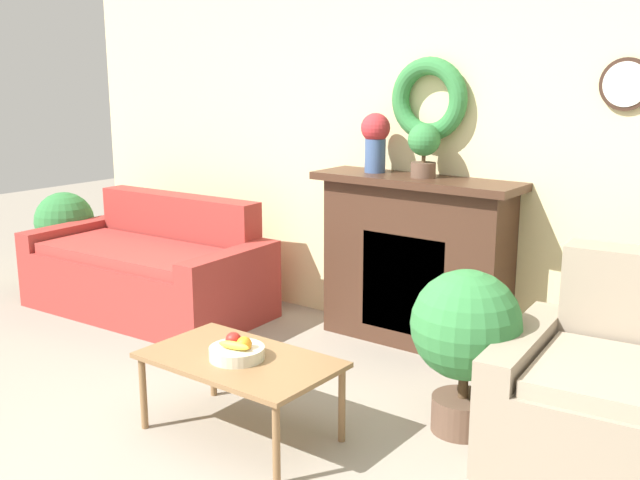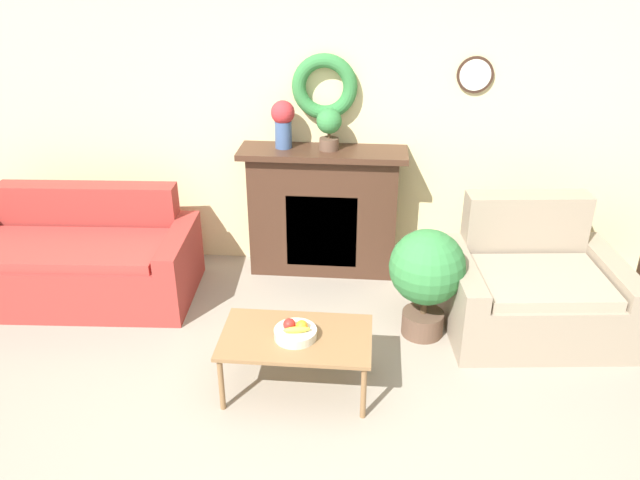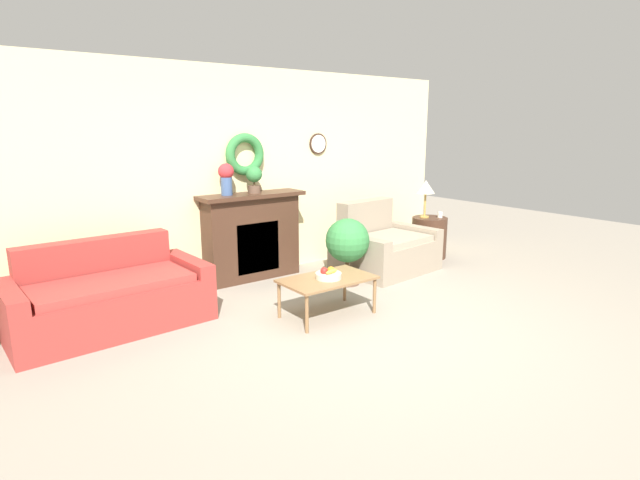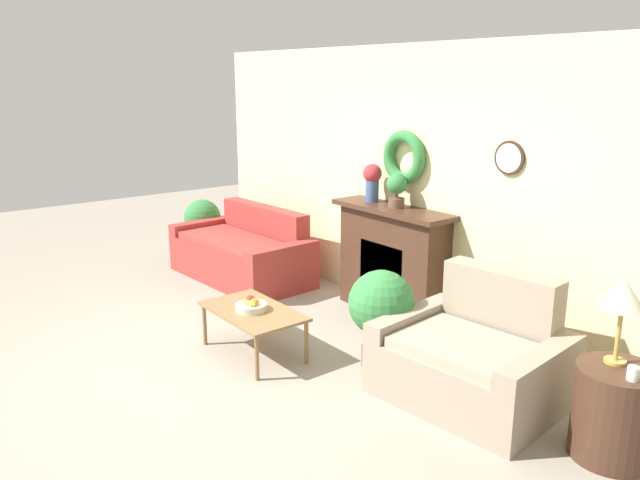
{
  "view_description": "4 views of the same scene",
  "coord_description": "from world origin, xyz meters",
  "views": [
    {
      "loc": [
        2.29,
        -1.83,
        1.81
      ],
      "look_at": [
        -0.08,
        1.3,
        0.9
      ],
      "focal_mm": 42.0,
      "sensor_mm": 36.0,
      "label": 1
    },
    {
      "loc": [
        0.32,
        -2.59,
        2.72
      ],
      "look_at": [
        -0.03,
        1.46,
        0.72
      ],
      "focal_mm": 35.0,
      "sensor_mm": 36.0,
      "label": 2
    },
    {
      "loc": [
        -3.18,
        -3.25,
        1.96
      ],
      "look_at": [
        0.18,
        1.22,
        0.68
      ],
      "focal_mm": 28.0,
      "sensor_mm": 36.0,
      "label": 3
    },
    {
      "loc": [
        4.27,
        -1.99,
        2.38
      ],
      "look_at": [
        -0.12,
        1.44,
        0.92
      ],
      "focal_mm": 35.0,
      "sensor_mm": 36.0,
      "label": 4
    }
  ],
  "objects": [
    {
      "name": "coffee_table",
      "position": [
        -0.12,
        0.69,
        0.37
      ],
      "size": [
        0.97,
        0.58,
        0.41
      ],
      "color": "olive",
      "rests_on": "ground_plane"
    },
    {
      "name": "wall_back",
      "position": [
        -0.0,
        2.55,
        1.36
      ],
      "size": [
        6.8,
        0.18,
        2.7
      ],
      "color": "beige",
      "rests_on": "ground_plane"
    },
    {
      "name": "vase_on_mantel_left",
      "position": [
        -0.41,
        2.35,
        1.36
      ],
      "size": [
        0.19,
        0.19,
        0.39
      ],
      "color": "#3D5684",
      "rests_on": "fireplace"
    },
    {
      "name": "couch_left",
      "position": [
        -2.04,
        1.75,
        0.31
      ],
      "size": [
        1.89,
        1.03,
        0.85
      ],
      "rotation": [
        0.0,
        0.0,
        0.05
      ],
      "color": "#9E332D",
      "rests_on": "ground_plane"
    },
    {
      "name": "potted_plant_floor_by_loveseat",
      "position": [
        0.75,
        1.4,
        0.52
      ],
      "size": [
        0.55,
        0.55,
        0.84
      ],
      "color": "brown",
      "rests_on": "ground_plane"
    },
    {
      "name": "potted_plant_on_mantel",
      "position": [
        -0.03,
        2.33,
        1.33
      ],
      "size": [
        0.21,
        0.21,
        0.34
      ],
      "color": "brown",
      "rests_on": "fireplace"
    },
    {
      "name": "fireplace",
      "position": [
        -0.08,
        2.34,
        0.57
      ],
      "size": [
        1.39,
        0.41,
        1.13
      ],
      "color": "#42281C",
      "rests_on": "ground_plane"
    },
    {
      "name": "fruit_bowl",
      "position": [
        -0.12,
        0.68,
        0.45
      ],
      "size": [
        0.27,
        0.27,
        0.12
      ],
      "color": "beige",
      "rests_on": "coffee_table"
    },
    {
      "name": "potted_plant_floor_by_couch",
      "position": [
        -3.18,
        1.81,
        0.51
      ],
      "size": [
        0.49,
        0.49,
        0.79
      ],
      "color": "brown",
      "rests_on": "ground_plane"
    }
  ]
}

